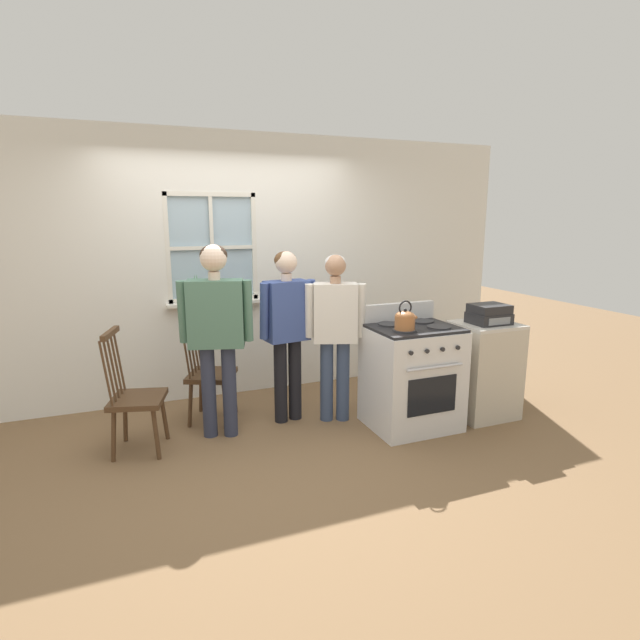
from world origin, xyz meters
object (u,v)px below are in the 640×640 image
at_px(person_teen_center, 287,321).
at_px(potted_plant, 196,295).
at_px(person_adult_right, 335,323).
at_px(chair_near_wall, 209,374).
at_px(stereo, 489,314).
at_px(stove, 412,375).
at_px(chair_by_window, 135,398).
at_px(person_elderly_left, 216,321).
at_px(kettle, 405,320).
at_px(side_counter, 484,370).

bearing_deg(person_teen_center, potted_plant, 120.19).
distance_m(person_adult_right, potted_plant, 1.49).
bearing_deg(chair_near_wall, person_adult_right, -87.35).
xyz_separation_m(chair_near_wall, stereo, (2.43, -0.87, 0.54)).
height_order(chair_near_wall, person_adult_right, person_adult_right).
bearing_deg(person_adult_right, person_teen_center, 178.96).
height_order(person_teen_center, stove, person_teen_center).
distance_m(chair_by_window, person_elderly_left, 0.89).
relative_size(chair_by_window, person_adult_right, 0.65).
bearing_deg(person_adult_right, stove, -12.52).
bearing_deg(kettle, person_elderly_left, 159.33).
bearing_deg(stereo, person_adult_right, 162.06).
bearing_deg(potted_plant, stove, -39.52).
height_order(chair_by_window, person_teen_center, person_teen_center).
xyz_separation_m(chair_near_wall, stove, (1.66, -0.81, 0.03)).
xyz_separation_m(chair_by_window, stove, (2.32, -0.40, 0.03)).
relative_size(chair_by_window, stove, 0.93).
relative_size(chair_by_window, person_teen_center, 0.64).
bearing_deg(stove, kettle, -142.30).
bearing_deg(stove, chair_by_window, 170.34).
height_order(chair_near_wall, potted_plant, potted_plant).
height_order(chair_by_window, stove, stove).
distance_m(side_counter, stereo, 0.54).
bearing_deg(chair_near_wall, potted_plant, 24.96).
distance_m(kettle, stereo, 0.94).
distance_m(chair_by_window, kettle, 2.29).
relative_size(chair_by_window, chair_near_wall, 1.00).
height_order(kettle, stereo, kettle).
bearing_deg(kettle, chair_by_window, 166.24).
distance_m(chair_near_wall, stereo, 2.64).
xyz_separation_m(side_counter, stereo, (0.00, -0.02, 0.54)).
relative_size(chair_near_wall, potted_plant, 3.38).
relative_size(chair_near_wall, person_adult_right, 0.65).
height_order(person_teen_center, potted_plant, person_teen_center).
bearing_deg(person_teen_center, stove, -36.48).
xyz_separation_m(kettle, stereo, (0.93, 0.07, -0.04)).
relative_size(person_teen_center, potted_plant, 5.28).
bearing_deg(person_elderly_left, kettle, -4.35).
relative_size(chair_by_window, kettle, 4.07).
bearing_deg(chair_by_window, chair_near_wall, -42.77).
height_order(side_counter, stereo, stereo).
xyz_separation_m(chair_near_wall, person_elderly_left, (0.02, -0.38, 0.58)).
height_order(person_adult_right, side_counter, person_adult_right).
bearing_deg(potted_plant, chair_near_wall, -89.56).
bearing_deg(chair_by_window, person_teen_center, -69.04).
bearing_deg(chair_by_window, person_elderly_left, -72.31).
relative_size(stove, stereo, 3.19).
distance_m(person_elderly_left, person_teen_center, 0.66).
height_order(person_teen_center, stereo, person_teen_center).
bearing_deg(stereo, kettle, -175.86).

